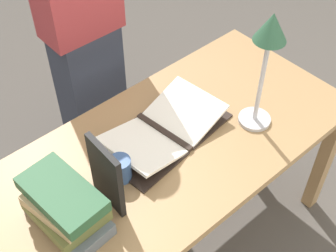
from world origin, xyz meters
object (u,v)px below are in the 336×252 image
at_px(open_book, 164,130).
at_px(person_reader, 82,26).
at_px(book_standing_upright, 106,176).
at_px(reading_lamp, 268,46).
at_px(coffee_mug, 120,169).
at_px(book_stack_tall, 65,207).

distance_m(open_book, person_reader, 0.68).
xyz_separation_m(book_standing_upright, reading_lamp, (-0.68, 0.08, 0.24)).
distance_m(open_book, coffee_mug, 0.27).
height_order(coffee_mug, person_reader, person_reader).
distance_m(open_book, reading_lamp, 0.52).
xyz_separation_m(open_book, coffee_mug, (0.26, 0.06, 0.02)).
height_order(book_stack_tall, book_standing_upright, book_standing_upright).
distance_m(reading_lamp, coffee_mug, 0.69).
relative_size(open_book, reading_lamp, 1.10).
xyz_separation_m(book_stack_tall, reading_lamp, (-0.84, 0.09, 0.29)).
xyz_separation_m(book_stack_tall, book_standing_upright, (-0.16, 0.02, 0.05)).
height_order(open_book, book_standing_upright, book_standing_upright).
bearing_deg(book_stack_tall, open_book, -169.29).
relative_size(book_standing_upright, person_reader, 0.16).
bearing_deg(reading_lamp, coffee_mug, -12.60).
height_order(open_book, coffee_mug, coffee_mug).
height_order(book_stack_tall, reading_lamp, reading_lamp).
bearing_deg(person_reader, book_standing_upright, -118.96).
distance_m(open_book, book_stack_tall, 0.52).
relative_size(open_book, book_stack_tall, 1.81).
relative_size(book_standing_upright, reading_lamp, 0.54).
bearing_deg(coffee_mug, open_book, -167.53).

